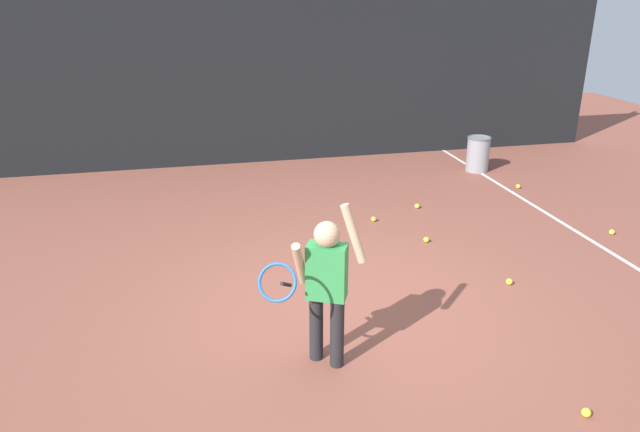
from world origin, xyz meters
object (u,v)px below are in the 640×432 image
at_px(tennis_ball_8, 518,186).
at_px(ball_hopper, 478,154).
at_px(tennis_ball_7, 417,206).
at_px(tennis_ball_6, 468,161).
at_px(tennis_ball_3, 612,232).
at_px(tennis_ball_1, 426,240).
at_px(tennis_ball_2, 586,413).
at_px(tennis_ball_4, 374,219).
at_px(tennis_ball_5, 509,282).
at_px(tennis_player, 325,281).

bearing_deg(tennis_ball_8, ball_hopper, 100.44).
bearing_deg(tennis_ball_7, tennis_ball_6, 48.64).
bearing_deg(tennis_ball_3, tennis_ball_1, 172.79).
bearing_deg(tennis_ball_3, ball_hopper, 97.30).
height_order(tennis_ball_2, tennis_ball_7, same).
height_order(tennis_ball_4, tennis_ball_7, same).
relative_size(tennis_ball_4, tennis_ball_5, 1.00).
xyz_separation_m(tennis_ball_3, tennis_ball_6, (-0.29, 3.28, 0.00)).
bearing_deg(tennis_ball_6, tennis_ball_5, -110.81).
relative_size(tennis_ball_4, tennis_ball_7, 1.00).
bearing_deg(tennis_ball_5, tennis_ball_2, -104.32).
bearing_deg(tennis_ball_2, tennis_ball_6, 71.17).
distance_m(tennis_player, tennis_ball_5, 2.39).
bearing_deg(ball_hopper, tennis_ball_2, -109.60).
distance_m(ball_hopper, tennis_ball_6, 0.53).
distance_m(tennis_ball_3, tennis_ball_4, 2.88).
bearing_deg(tennis_ball_2, tennis_ball_4, 94.75).
xyz_separation_m(ball_hopper, tennis_ball_7, (-1.60, -1.44, -0.26)).
relative_size(tennis_ball_3, tennis_ball_4, 1.00).
relative_size(tennis_ball_2, tennis_ball_5, 1.00).
height_order(ball_hopper, tennis_ball_8, ball_hopper).
xyz_separation_m(tennis_ball_6, tennis_ball_8, (0.11, -1.44, 0.00)).
height_order(tennis_player, tennis_ball_6, tennis_player).
height_order(tennis_ball_1, tennis_ball_6, same).
distance_m(tennis_ball_2, tennis_ball_5, 1.96).
bearing_deg(ball_hopper, tennis_ball_5, -112.19).
relative_size(tennis_ball_1, tennis_ball_5, 1.00).
relative_size(tennis_ball_2, tennis_ball_6, 1.00).
distance_m(tennis_player, ball_hopper, 5.86).
height_order(tennis_ball_6, tennis_ball_7, same).
bearing_deg(tennis_ball_6, tennis_ball_2, -108.83).
xyz_separation_m(tennis_player, tennis_ball_4, (1.31, 2.81, -0.69)).
bearing_deg(tennis_ball_4, tennis_ball_3, -21.50).
height_order(tennis_player, tennis_ball_5, tennis_player).
xyz_separation_m(tennis_player, tennis_ball_1, (1.71, 2.05, -0.69)).
relative_size(ball_hopper, tennis_ball_8, 8.52).
distance_m(tennis_ball_2, tennis_ball_8, 5.12).
bearing_deg(tennis_ball_1, tennis_ball_6, 56.37).
distance_m(ball_hopper, tennis_ball_5, 4.02).
bearing_deg(tennis_ball_7, tennis_player, -122.92).
height_order(tennis_ball_2, tennis_ball_6, same).
relative_size(tennis_ball_2, tennis_ball_8, 1.00).
xyz_separation_m(tennis_ball_4, tennis_ball_5, (0.81, -1.95, 0.00)).
height_order(tennis_ball_1, tennis_ball_7, same).
distance_m(tennis_player, tennis_ball_3, 4.42).
xyz_separation_m(tennis_ball_4, tennis_ball_8, (2.50, 0.78, 0.00)).
bearing_deg(tennis_ball_5, tennis_ball_6, 69.19).
xyz_separation_m(tennis_ball_3, tennis_ball_4, (-2.68, 1.06, 0.00)).
bearing_deg(tennis_ball_2, tennis_ball_5, 75.68).
bearing_deg(tennis_ball_8, tennis_ball_2, -115.19).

